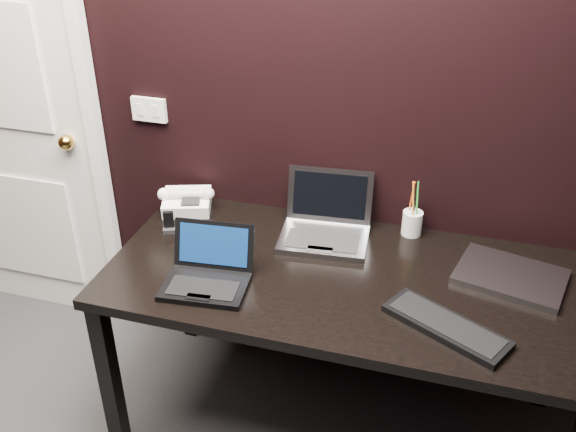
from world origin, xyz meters
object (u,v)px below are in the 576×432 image
(desk, at_px, (344,293))
(netbook, at_px, (208,274))
(door, at_px, (0,110))
(mobile_phone, at_px, (169,224))
(pen_cup, at_px, (412,222))
(silver_laptop, at_px, (325,227))
(ext_keyboard, at_px, (446,326))
(closed_laptop, at_px, (511,276))
(desk_phone, at_px, (187,201))

(desk, height_order, netbook, netbook)
(door, distance_m, mobile_phone, 1.00)
(mobile_phone, bearing_deg, pen_cup, 15.17)
(netbook, distance_m, silver_laptop, 0.52)
(ext_keyboard, height_order, mobile_phone, mobile_phone)
(netbook, distance_m, closed_laptop, 1.06)
(closed_laptop, relative_size, pen_cup, 1.80)
(desk, relative_size, ext_keyboard, 4.04)
(silver_laptop, distance_m, desk_phone, 0.60)
(ext_keyboard, height_order, pen_cup, pen_cup)
(pen_cup, bearing_deg, desk, -118.59)
(closed_laptop, bearing_deg, desk_phone, 174.10)
(desk_phone, height_order, pen_cup, pen_cup)
(silver_laptop, bearing_deg, ext_keyboard, -40.70)
(netbook, relative_size, desk_phone, 1.29)
(silver_laptop, height_order, pen_cup, silver_laptop)
(door, xyz_separation_m, desk, (1.65, -0.38, -0.38))
(desk_phone, distance_m, pen_cup, 0.92)
(desk, xyz_separation_m, pen_cup, (0.19, 0.35, 0.13))
(silver_laptop, bearing_deg, mobile_phone, -167.54)
(door, height_order, desk, door)
(netbook, bearing_deg, silver_laptop, 52.08)
(ext_keyboard, relative_size, closed_laptop, 1.02)
(silver_laptop, xyz_separation_m, desk_phone, (-0.60, 0.04, -0.00))
(mobile_phone, bearing_deg, silver_laptop, 12.46)
(closed_laptop, bearing_deg, silver_laptop, 172.50)
(door, height_order, silver_laptop, door)
(netbook, distance_m, pen_cup, 0.83)
(door, xyz_separation_m, mobile_phone, (0.92, -0.28, -0.27))
(mobile_phone, bearing_deg, netbook, -44.86)
(pen_cup, bearing_deg, netbook, -140.48)
(door, bearing_deg, desk, -12.82)
(mobile_phone, bearing_deg, desk, -7.65)
(desk, height_order, ext_keyboard, ext_keyboard)
(door, bearing_deg, mobile_phone, -16.77)
(desk, xyz_separation_m, netbook, (-0.45, -0.18, 0.12))
(netbook, relative_size, mobile_phone, 3.73)
(closed_laptop, distance_m, pen_cup, 0.43)
(silver_laptop, xyz_separation_m, ext_keyboard, (0.49, -0.43, -0.03))
(door, distance_m, ext_keyboard, 2.11)
(netbook, relative_size, pen_cup, 1.36)
(desk, bearing_deg, desk_phone, 159.51)
(closed_laptop, relative_size, desk_phone, 1.70)
(netbook, xyz_separation_m, ext_keyboard, (0.81, -0.02, -0.03))
(door, height_order, pen_cup, door)
(desk, bearing_deg, pen_cup, 61.41)
(door, relative_size, desk, 1.26)
(closed_laptop, bearing_deg, mobile_phone, -178.16)
(netbook, height_order, mobile_phone, netbook)
(door, height_order, ext_keyboard, door)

